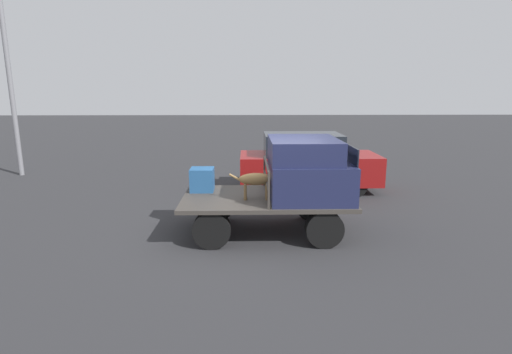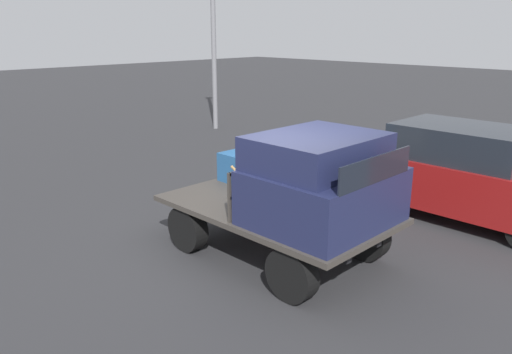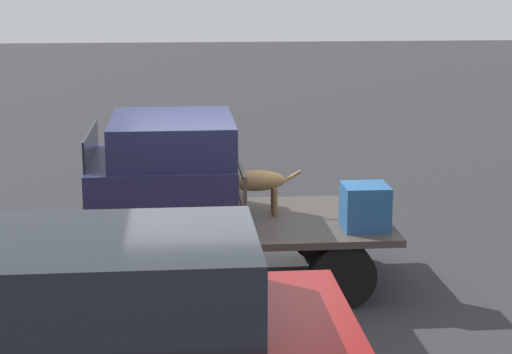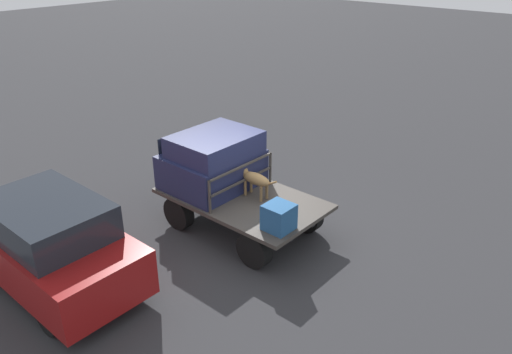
# 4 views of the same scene
# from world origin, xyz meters

# --- Properties ---
(ground_plane) EXTENTS (80.00, 80.00, 0.00)m
(ground_plane) POSITION_xyz_m (0.00, 0.00, 0.00)
(ground_plane) COLOR #2D2D30
(flatbed_truck) EXTENTS (3.43, 2.00, 0.78)m
(flatbed_truck) POSITION_xyz_m (0.00, 0.00, 0.56)
(flatbed_truck) COLOR black
(flatbed_truck) RESTS_ON ground
(truck_cab) EXTENTS (1.60, 1.88, 1.20)m
(truck_cab) POSITION_xyz_m (0.83, 0.00, 1.35)
(truck_cab) COLOR #1E2347
(truck_cab) RESTS_ON flatbed_truck
(truck_headboard) EXTENTS (0.04, 1.88, 0.71)m
(truck_headboard) POSITION_xyz_m (-0.00, 0.00, 1.25)
(truck_headboard) COLOR #3D3833
(truck_headboard) RESTS_ON flatbed_truck
(dog) EXTENTS (1.10, 0.25, 0.66)m
(dog) POSITION_xyz_m (-0.13, -0.19, 1.19)
(dog) COLOR brown
(dog) RESTS_ON flatbed_truck
(cargo_crate) EXTENTS (0.50, 0.50, 0.50)m
(cargo_crate) POSITION_xyz_m (-1.37, 0.50, 1.03)
(cargo_crate) COLOR #235184
(cargo_crate) RESTS_ON flatbed_truck
(parked_sedan) EXTENTS (4.02, 1.70, 1.68)m
(parked_sedan) POSITION_xyz_m (1.38, 3.56, 0.84)
(parked_sedan) COLOR black
(parked_sedan) RESTS_ON ground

